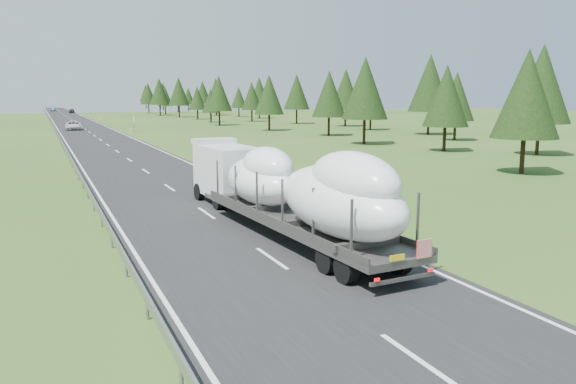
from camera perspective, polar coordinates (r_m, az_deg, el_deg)
name	(u,v)px	position (r m, az deg, el deg)	size (l,w,h in m)	color
ground	(272,259)	(21.24, -1.68, -6.79)	(400.00, 400.00, 0.00)	#2E4C19
road_surface	(81,127)	(119.26, -20.25, 6.24)	(10.00, 400.00, 0.02)	black
guardrail	(52,124)	(118.95, -22.83, 6.36)	(0.10, 400.00, 0.76)	slate
marker_posts	(91,115)	(174.53, -19.34, 7.39)	(0.13, 350.08, 1.00)	silver
highway_sign	(134,121)	(100.06, -15.39, 6.97)	(0.08, 0.90, 2.60)	slate
tree_line_right	(256,92)	(134.53, -3.32, 10.10)	(27.97, 299.37, 12.48)	black
boat_truck	(284,185)	(24.36, -0.38, 0.70)	(3.55, 19.32, 4.18)	silver
distant_van	(74,125)	(108.21, -20.95, 6.33)	(2.70, 5.86, 1.63)	silver
distant_car_dark	(72,111)	(215.20, -21.11, 7.69)	(1.83, 4.56, 1.55)	black
distant_car_blue	(53,109)	(244.01, -22.73, 7.75)	(1.63, 4.67, 1.54)	navy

